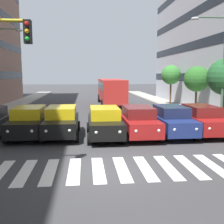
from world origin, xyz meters
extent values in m
plane|color=#38383A|center=(0.00, 0.00, 0.00)|extent=(180.00, 180.00, 0.00)
cube|color=silver|center=(-4.05, 0.00, 0.00)|extent=(0.45, 2.80, 0.01)
cube|color=silver|center=(-3.15, 0.00, 0.00)|extent=(0.45, 2.80, 0.01)
cube|color=silver|center=(-2.25, 0.00, 0.00)|extent=(0.45, 2.80, 0.01)
cube|color=silver|center=(-1.35, 0.00, 0.00)|extent=(0.45, 2.80, 0.01)
cube|color=silver|center=(-0.45, 0.00, 0.00)|extent=(0.45, 2.80, 0.01)
cube|color=silver|center=(0.45, 0.00, 0.00)|extent=(0.45, 2.80, 0.01)
cube|color=silver|center=(1.35, 0.00, 0.00)|extent=(0.45, 2.80, 0.01)
cube|color=silver|center=(2.25, 0.00, 0.00)|extent=(0.45, 2.80, 0.01)
cube|color=silver|center=(3.15, 0.00, 0.00)|extent=(0.45, 2.80, 0.01)
cube|color=silver|center=(4.05, 0.00, 0.00)|extent=(0.45, 2.80, 0.01)
cube|color=maroon|center=(-6.02, -5.39, 0.72)|extent=(1.80, 4.40, 0.80)
cube|color=maroon|center=(-6.02, -5.59, 1.42)|extent=(1.58, 2.46, 0.60)
cylinder|color=black|center=(-5.12, -3.94, 0.32)|extent=(0.22, 0.64, 0.64)
cylinder|color=black|center=(-6.92, -6.85, 0.32)|extent=(0.22, 0.64, 0.64)
cylinder|color=black|center=(-5.12, -6.85, 0.32)|extent=(0.22, 0.64, 0.64)
sphere|color=white|center=(-5.44, -3.24, 0.80)|extent=(0.18, 0.18, 0.18)
cube|color=navy|center=(-4.13, -5.30, 0.72)|extent=(1.80, 4.40, 0.80)
cube|color=#1D2547|center=(-4.13, -5.50, 1.42)|extent=(1.58, 2.46, 0.60)
cylinder|color=black|center=(-5.03, -3.85, 0.32)|extent=(0.22, 0.64, 0.64)
cylinder|color=black|center=(-3.23, -3.85, 0.32)|extent=(0.22, 0.64, 0.64)
cylinder|color=black|center=(-5.03, -6.75, 0.32)|extent=(0.22, 0.64, 0.64)
cylinder|color=black|center=(-3.23, -6.75, 0.32)|extent=(0.22, 0.64, 0.64)
sphere|color=white|center=(-4.71, -3.15, 0.80)|extent=(0.18, 0.18, 0.18)
sphere|color=white|center=(-3.55, -3.15, 0.80)|extent=(0.18, 0.18, 0.18)
cube|color=maroon|center=(-2.13, -5.16, 0.72)|extent=(1.80, 4.40, 0.80)
cube|color=maroon|center=(-2.13, -5.36, 1.42)|extent=(1.58, 2.46, 0.60)
cylinder|color=black|center=(-3.03, -3.71, 0.32)|extent=(0.22, 0.64, 0.64)
cylinder|color=black|center=(-1.23, -3.71, 0.32)|extent=(0.22, 0.64, 0.64)
cylinder|color=black|center=(-3.03, -6.61, 0.32)|extent=(0.22, 0.64, 0.64)
cylinder|color=black|center=(-1.23, -6.61, 0.32)|extent=(0.22, 0.64, 0.64)
sphere|color=white|center=(-2.71, -3.01, 0.80)|extent=(0.18, 0.18, 0.18)
sphere|color=white|center=(-1.56, -3.01, 0.80)|extent=(0.18, 0.18, 0.18)
cube|color=black|center=(-0.17, -5.06, 0.72)|extent=(1.80, 4.40, 0.80)
cube|color=yellow|center=(-0.17, -5.26, 1.42)|extent=(1.58, 2.46, 0.60)
cylinder|color=black|center=(-1.07, -3.60, 0.32)|extent=(0.22, 0.64, 0.64)
cylinder|color=black|center=(0.73, -3.60, 0.32)|extent=(0.22, 0.64, 0.64)
cylinder|color=black|center=(-1.07, -6.51, 0.32)|extent=(0.22, 0.64, 0.64)
cylinder|color=black|center=(0.73, -6.51, 0.32)|extent=(0.22, 0.64, 0.64)
sphere|color=white|center=(-0.75, -2.91, 0.80)|extent=(0.18, 0.18, 0.18)
sphere|color=white|center=(0.41, -2.91, 0.80)|extent=(0.18, 0.18, 0.18)
cube|color=black|center=(2.28, -5.62, 0.72)|extent=(1.80, 4.40, 0.80)
cube|color=yellow|center=(2.28, -5.82, 1.42)|extent=(1.58, 2.46, 0.60)
cylinder|color=black|center=(1.38, -4.16, 0.32)|extent=(0.22, 0.64, 0.64)
cylinder|color=black|center=(3.18, -4.16, 0.32)|extent=(0.22, 0.64, 0.64)
cylinder|color=black|center=(1.38, -7.07, 0.32)|extent=(0.22, 0.64, 0.64)
cylinder|color=black|center=(3.18, -7.07, 0.32)|extent=(0.22, 0.64, 0.64)
sphere|color=white|center=(1.70, -3.47, 0.80)|extent=(0.18, 0.18, 0.18)
sphere|color=white|center=(2.86, -3.47, 0.80)|extent=(0.18, 0.18, 0.18)
cube|color=black|center=(4.13, -5.71, 0.72)|extent=(1.80, 4.40, 0.80)
cube|color=yellow|center=(4.13, -5.91, 1.42)|extent=(1.58, 2.46, 0.60)
cylinder|color=black|center=(3.23, -4.25, 0.32)|extent=(0.22, 0.64, 0.64)
cylinder|color=black|center=(5.03, -4.25, 0.32)|extent=(0.22, 0.64, 0.64)
cylinder|color=black|center=(3.23, -7.16, 0.32)|extent=(0.22, 0.64, 0.64)
cylinder|color=black|center=(5.03, -7.16, 0.32)|extent=(0.22, 0.64, 0.64)
sphere|color=white|center=(3.55, -3.56, 0.80)|extent=(0.18, 0.18, 0.18)
sphere|color=white|center=(4.70, -3.56, 0.80)|extent=(0.18, 0.18, 0.18)
cylinder|color=black|center=(5.48, -6.88, 0.32)|extent=(0.22, 0.64, 0.64)
cube|color=red|center=(-2.13, -21.75, 1.75)|extent=(2.50, 10.50, 2.50)
cube|color=black|center=(-2.13, -21.75, 2.30)|extent=(2.52, 9.87, 0.80)
cylinder|color=black|center=(-3.38, -18.07, 0.50)|extent=(0.28, 1.00, 1.00)
cylinder|color=black|center=(-0.88, -18.07, 0.50)|extent=(0.28, 1.00, 1.00)
cylinder|color=black|center=(-3.38, -24.90, 0.50)|extent=(0.28, 1.00, 1.00)
cylinder|color=black|center=(-0.88, -24.90, 0.50)|extent=(0.28, 1.00, 1.00)
cube|color=black|center=(2.76, 0.37, 4.95)|extent=(0.24, 0.28, 0.76)
sphere|color=red|center=(2.76, 0.52, 5.19)|extent=(0.14, 0.14, 0.14)
sphere|color=orange|center=(2.76, 0.52, 4.95)|extent=(0.14, 0.14, 0.14)
sphere|color=green|center=(2.76, 0.52, 4.71)|extent=(0.14, 0.14, 0.14)
cylinder|color=#4C6B56|center=(-8.29, -7.44, 3.76)|extent=(0.16, 0.16, 7.21)
cylinder|color=#4C6B56|center=(-7.24, -7.44, 7.21)|extent=(2.10, 0.10, 0.10)
ellipsoid|color=#B7BCC1|center=(-6.19, -7.44, 7.11)|extent=(0.56, 0.28, 0.20)
cylinder|color=#4C6B56|center=(7.22, -13.19, 7.20)|extent=(2.14, 0.10, 0.10)
ellipsoid|color=#B7BCC1|center=(6.15, -13.19, 7.10)|extent=(0.56, 0.28, 0.20)
cylinder|color=#513823|center=(-8.89, -8.17, 1.38)|extent=(0.20, 0.20, 2.47)
cylinder|color=#513823|center=(-9.10, -13.54, 1.31)|extent=(0.20, 0.20, 2.33)
sphere|color=#2D6B28|center=(-9.10, -13.54, 3.17)|extent=(2.31, 2.31, 2.31)
cylinder|color=#513823|center=(-8.88, -20.15, 1.51)|extent=(0.20, 0.20, 2.72)
sphere|color=#387F33|center=(-8.88, -20.15, 3.53)|extent=(2.21, 2.21, 2.21)
camera|label=1|loc=(0.90, 9.66, 3.55)|focal=42.69mm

